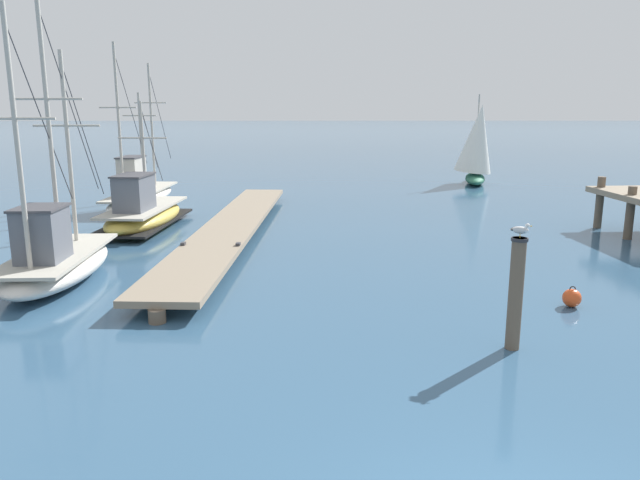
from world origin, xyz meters
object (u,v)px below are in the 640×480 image
object	(u,v)px
mooring_buoy	(572,298)
distant_sailboat	(477,144)
fishing_boat_0	(143,213)
mooring_piling	(516,292)
fishing_boat_1	(56,258)
perched_seagull	(520,230)
fishing_boat_3	(140,193)

from	to	relation	value
mooring_buoy	distant_sailboat	world-z (taller)	distant_sailboat
distant_sailboat	fishing_boat_0	bearing A→B (deg)	-140.40
mooring_piling	distant_sailboat	xyz separation A→B (m)	(5.72, 24.29, 1.21)
fishing_boat_1	mooring_piling	distance (m)	11.09
fishing_boat_0	mooring_piling	bearing A→B (deg)	-48.98
mooring_piling	perched_seagull	bearing A→B (deg)	161.98
fishing_boat_3	perched_seagull	distance (m)	19.95
fishing_boat_3	mooring_buoy	size ratio (longest dim) A/B	18.42
fishing_boat_1	perched_seagull	world-z (taller)	fishing_boat_1
perched_seagull	mooring_buoy	bearing A→B (deg)	48.26
fishing_boat_1	fishing_boat_3	size ratio (longest dim) A/B	0.80
fishing_boat_1	fishing_boat_0	bearing A→B (deg)	87.74
perched_seagull	distant_sailboat	distance (m)	24.95
fishing_boat_1	perched_seagull	bearing A→B (deg)	-23.45
fishing_boat_1	mooring_piling	xyz separation A→B (m)	(10.17, -4.41, 0.45)
fishing_boat_3	mooring_piling	distance (m)	19.90
fishing_boat_1	distant_sailboat	bearing A→B (deg)	51.37
fishing_boat_0	perched_seagull	size ratio (longest dim) A/B	15.59
perched_seagull	fishing_boat_0	bearing A→B (deg)	131.01
mooring_piling	fishing_boat_3	bearing A→B (deg)	124.86
mooring_piling	distant_sailboat	world-z (taller)	distant_sailboat
fishing_boat_1	distant_sailboat	size ratio (longest dim) A/B	1.40
perched_seagull	mooring_buoy	xyz separation A→B (m)	(2.10, 2.35, -2.03)
fishing_boat_0	distant_sailboat	bearing A→B (deg)	39.60
fishing_boat_0	mooring_buoy	world-z (taller)	fishing_boat_0
fishing_boat_0	perched_seagull	xyz separation A→B (m)	(9.89, -11.37, 1.65)
fishing_boat_1	mooring_piling	bearing A→B (deg)	-23.45
fishing_boat_3	distant_sailboat	size ratio (longest dim) A/B	1.74
fishing_boat_1	fishing_boat_3	xyz separation A→B (m)	(-1.20, 11.91, -0.01)
mooring_buoy	fishing_boat_1	bearing A→B (deg)	170.46
mooring_buoy	distant_sailboat	bearing A→B (deg)	80.61
fishing_boat_3	perched_seagull	bearing A→B (deg)	-55.15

